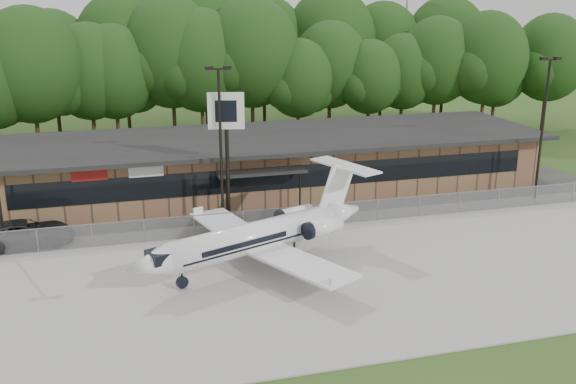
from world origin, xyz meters
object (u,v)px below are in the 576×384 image
object	(u,v)px
suv	(24,234)
pole_sign	(226,125)
business_jet	(262,236)
terminal	(271,162)

from	to	relation	value
suv	pole_sign	bearing A→B (deg)	-94.38
pole_sign	suv	bearing A→B (deg)	-165.38
business_jet	pole_sign	xyz separation A→B (m)	(-0.55, 7.08, 4.79)
terminal	business_jet	distance (m)	14.78
business_jet	suv	bearing A→B (deg)	131.16
suv	pole_sign	size ratio (longest dim) A/B	0.66
pole_sign	business_jet	bearing A→B (deg)	-73.12
terminal	suv	bearing A→B (deg)	-155.68
terminal	pole_sign	distance (m)	9.54
terminal	pole_sign	world-z (taller)	pole_sign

